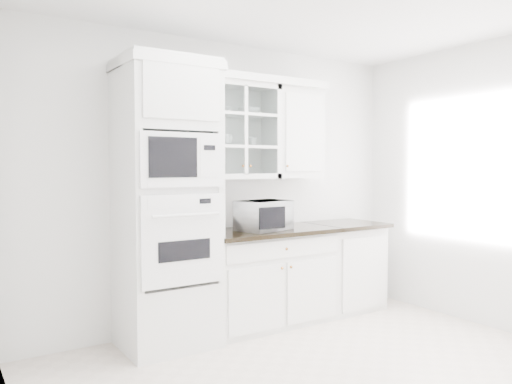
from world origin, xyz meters
TOP-DOWN VIEW (x-y plane):
  - room_shell at (0.00, 0.43)m, footprint 4.00×3.50m
  - oven_column at (-0.75, 1.42)m, footprint 0.76×0.68m
  - base_cabinet_run at (0.28, 1.45)m, footprint 1.32×0.67m
  - extra_base_cabinet at (1.28, 1.45)m, footprint 0.72×0.67m
  - upper_cabinet_glass at (0.03, 1.58)m, footprint 0.80×0.33m
  - upper_cabinet_solid at (0.71, 1.58)m, footprint 0.55×0.33m
  - crown_molding at (-0.07, 1.56)m, footprint 2.14×0.38m
  - countertop_microwave at (0.20, 1.39)m, footprint 0.56×0.50m
  - bowl_a at (-0.17, 1.57)m, footprint 0.23×0.23m
  - bowl_b at (0.17, 1.60)m, footprint 0.22×0.22m
  - cup_a at (-0.09, 1.60)m, footprint 0.14×0.14m
  - cup_b at (0.20, 1.58)m, footprint 0.11×0.11m

SIDE VIEW (x-z plane):
  - base_cabinet_run at x=0.28m, z-range 0.00..0.92m
  - extra_base_cabinet at x=1.28m, z-range 0.00..0.92m
  - countertop_microwave at x=0.20m, z-range 0.92..1.20m
  - oven_column at x=-0.75m, z-range 0.00..2.40m
  - cup_b at x=0.20m, z-range 1.71..1.80m
  - cup_a at x=-0.09m, z-range 1.71..1.82m
  - room_shell at x=0.00m, z-range 0.43..3.13m
  - upper_cabinet_glass at x=0.03m, z-range 1.40..2.30m
  - upper_cabinet_solid at x=0.71m, z-range 1.40..2.30m
  - bowl_a at x=-0.17m, z-range 2.01..2.06m
  - bowl_b at x=0.17m, z-range 2.01..2.08m
  - crown_molding at x=-0.07m, z-range 2.30..2.37m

